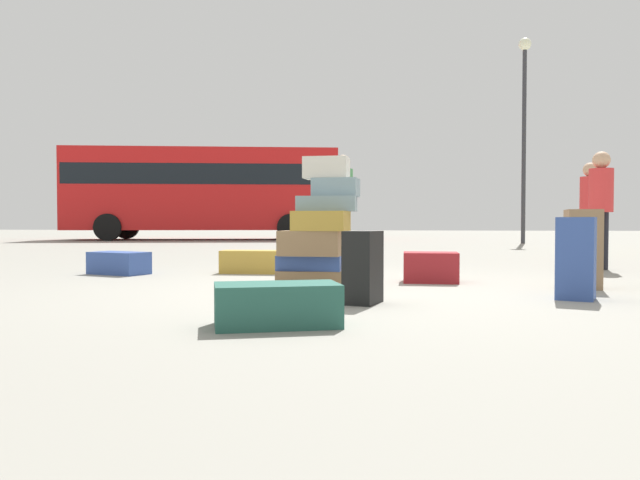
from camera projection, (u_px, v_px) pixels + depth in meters
name	position (u px, v px, depth m)	size (l,w,h in m)	color
ground_plane	(338.00, 290.00, 5.56)	(80.00, 80.00, 0.00)	gray
suitcase_tower	(318.00, 233.00, 5.69)	(0.80, 0.61, 1.24)	olive
suitcase_maroon_right_side	(431.00, 267.00, 6.25)	(0.55, 0.40, 0.31)	maroon
suitcase_navy_white_trunk	(119.00, 263.00, 7.22)	(0.70, 0.37, 0.27)	#334F99
suitcase_black_foreground_far	(363.00, 267.00, 4.61)	(0.22, 0.34, 0.55)	black
suitcase_brown_behind_tower	(583.00, 249.00, 5.66)	(0.30, 0.32, 0.74)	olive
suitcase_navy_left_side	(576.00, 258.00, 4.87)	(0.28, 0.30, 0.66)	#334F99
suitcase_teal_foreground_near	(277.00, 305.00, 3.61)	(0.73, 0.39, 0.26)	#26594C
suitcase_tan_upright_blue	(254.00, 262.00, 7.36)	(0.80, 0.32, 0.28)	#B28C33
person_bearded_onlooker	(590.00, 203.00, 9.41)	(0.30, 0.30, 1.55)	#3F334C
person_tourist_with_camera	(601.00, 200.00, 7.80)	(0.30, 0.30, 1.53)	black
person_passerby_in_red	(343.00, 198.00, 9.35)	(0.30, 0.34, 1.66)	black
parked_bus	(204.00, 188.00, 21.50)	(9.61, 4.30, 3.15)	red
lamp_post	(524.00, 109.00, 17.51)	(0.36, 0.36, 5.93)	#333338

